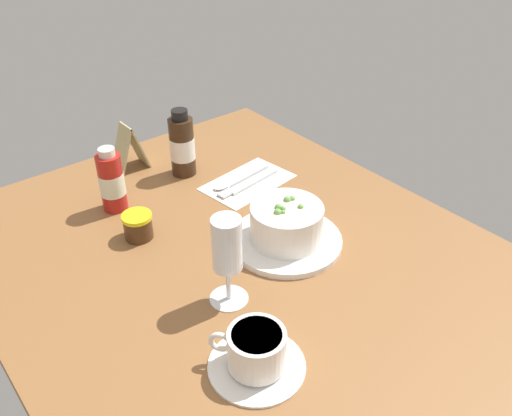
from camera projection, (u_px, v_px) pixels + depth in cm
name	position (u px, v px, depth cm)	size (l,w,h in cm)	color
ground_plane	(252.00, 271.00, 97.75)	(110.00, 84.00, 3.00)	brown
porridge_bowl	(286.00, 226.00, 99.94)	(21.06, 21.06, 8.90)	white
cutlery_setting	(246.00, 182.00, 119.95)	(14.71, 21.00, 0.90)	white
coffee_cup	(256.00, 352.00, 76.23)	(14.17, 14.17, 6.73)	white
wine_glass	(227.00, 249.00, 83.79)	(6.45, 6.45, 16.06)	white
jam_jar	(138.00, 226.00, 102.29)	(5.70, 5.70, 5.08)	#482C18
sauce_bottle_red	(112.00, 182.00, 108.44)	(5.08, 5.08, 13.76)	#B21E19
sauce_bottle_brown	(182.00, 146.00, 119.98)	(5.58, 5.58, 15.44)	#382314
menu_card	(129.00, 147.00, 122.72)	(5.40, 7.50, 10.89)	tan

